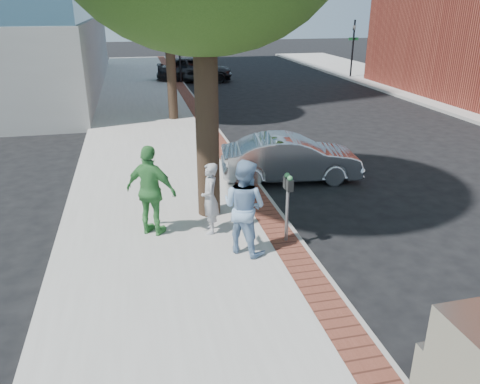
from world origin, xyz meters
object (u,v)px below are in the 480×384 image
object	(u,v)px
parking_meter	(288,194)
person_green	(151,191)
person_gray	(210,198)
person_officer	(244,207)
bg_car	(194,69)
sedan_silver	(291,158)

from	to	relation	value
parking_meter	person_green	size ratio (longest dim) A/B	0.75
person_gray	person_officer	xyz separation A→B (m)	(0.51, -0.98, 0.18)
parking_meter	bg_car	xyz separation A→B (m)	(1.17, 22.80, -0.37)
person_officer	parking_meter	bearing A→B (deg)	-120.54
person_gray	sedan_silver	world-z (taller)	person_gray
person_green	bg_car	xyz separation A→B (m)	(3.85, 21.84, -0.30)
bg_car	person_officer	bearing A→B (deg)	-179.70
person_gray	person_green	world-z (taller)	person_green
sedan_silver	person_officer	bearing A→B (deg)	157.50
person_gray	person_officer	size ratio (longest dim) A/B	0.81
person_gray	sedan_silver	bearing A→B (deg)	142.97
person_officer	person_green	size ratio (longest dim) A/B	0.98
sedan_silver	bg_car	xyz separation A→B (m)	(-0.22, 18.95, 0.18)
person_officer	sedan_silver	distance (m)	4.72
person_green	sedan_silver	size ratio (longest dim) A/B	0.49
sedan_silver	bg_car	bearing A→B (deg)	8.09
person_gray	bg_car	distance (m)	22.19
parking_meter	person_green	distance (m)	2.85
person_officer	bg_car	distance (m)	23.12
person_gray	person_green	xyz separation A→B (m)	(-1.21, 0.19, 0.20)
parking_meter	person_green	xyz separation A→B (m)	(-2.68, 0.96, -0.07)
person_officer	person_green	world-z (taller)	person_green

